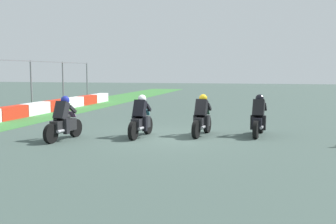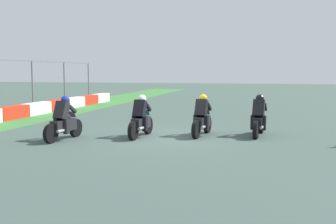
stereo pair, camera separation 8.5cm
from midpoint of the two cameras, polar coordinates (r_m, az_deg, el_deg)
name	(u,v)px [view 2 (the right image)]	position (r m, az deg, el deg)	size (l,w,h in m)	color
ground_plane	(168,137)	(14.27, 0.20, -3.60)	(120.00, 120.00, 0.00)	#40524B
rider_lane_a	(259,119)	(14.81, 13.04, -0.97)	(2.04, 0.58, 1.51)	black
rider_lane_b	(202,119)	(14.56, 5.07, -0.96)	(2.04, 0.59, 1.51)	black
rider_lane_c	(141,120)	(14.25, -3.73, -1.10)	(2.04, 0.56, 1.51)	black
rider_lane_d	(64,122)	(14.05, -14.55, -1.37)	(2.04, 0.59, 1.51)	black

